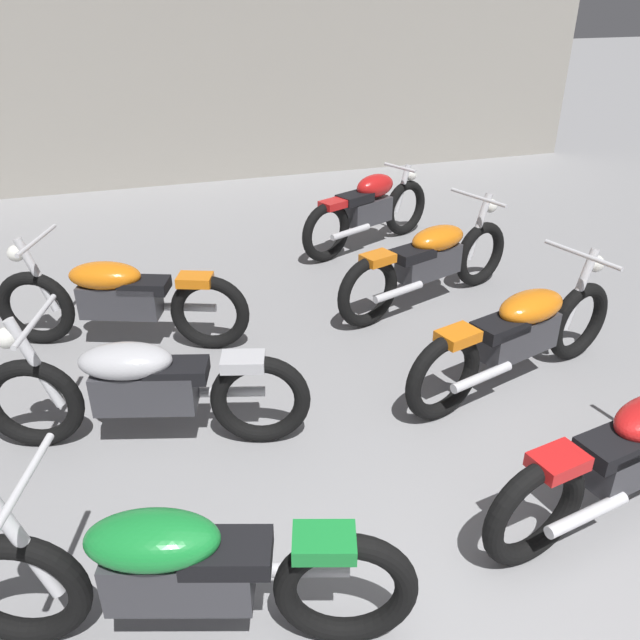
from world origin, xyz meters
name	(u,v)px	position (x,y,z in m)	size (l,w,h in m)	color
back_wall	(195,58)	(0.00, 8.77, 1.80)	(12.71, 0.24, 3.60)	#9E998E
motorcycle_left_row_0	(177,572)	(-1.29, 0.79, 0.45)	(2.10, 0.89, 0.97)	black
motorcycle_left_row_1	(143,387)	(-1.33, 2.36, 0.45)	(2.12, 0.85, 0.97)	black
motorcycle_left_row_2	(119,298)	(-1.43, 3.79, 0.45)	(2.07, 0.98, 0.97)	black
motorcycle_right_row_0	(639,451)	(1.30, 0.85, 0.45)	(2.16, 0.74, 0.97)	black
motorcycle_right_row_1	(520,333)	(1.43, 2.24, 0.45)	(2.11, 0.88, 0.97)	black
motorcycle_right_row_2	(430,260)	(1.41, 3.74, 0.45)	(2.09, 0.94, 0.97)	black
motorcycle_right_row_3	(369,209)	(1.42, 5.33, 0.46)	(1.85, 0.90, 0.88)	black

